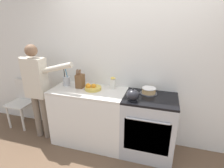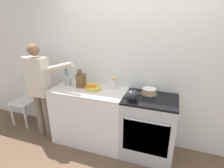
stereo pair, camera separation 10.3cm
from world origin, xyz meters
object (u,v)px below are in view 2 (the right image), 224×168
Objects in this scene: tea_kettle at (132,95)px; person_baker at (39,84)px; knife_block at (81,80)px; milk_carton at (113,83)px; utensil_crock at (68,80)px; layer_cake at (149,92)px; stove_range at (148,127)px; dining_chair at (26,98)px; fruit_bowl at (93,87)px.

tea_kettle is 0.13× the size of person_baker.
knife_block is 1.54× the size of milk_carton.
utensil_crock is 0.46m from person_baker.
milk_carton is (-0.56, 0.04, 0.05)m from layer_cake.
stove_range is 3.77× the size of layer_cake.
stove_range is at bearing -6.84° from person_baker.
stove_range is at bearing -25.58° from dining_chair.
knife_block is at bearing -176.68° from layer_cake.
person_baker is at bearing -171.63° from layer_cake.
knife_block reaches higher than fruit_bowl.
stove_range is at bearing -72.14° from layer_cake.
dining_chair is (-1.28, 0.07, -0.53)m from knife_block.
person_baker is at bearing -151.99° from utensil_crock.
stove_range is 1.06× the size of dining_chair.
stove_range is at bearing 32.92° from tea_kettle.
utensil_crock is at bearing 168.07° from tea_kettle.
fruit_bowl is (-0.89, 0.04, 0.49)m from stove_range.
person_baker is (-1.55, 0.02, -0.04)m from tea_kettle.
person_baker is at bearing -163.84° from knife_block.
utensil_crock is 0.35× the size of dining_chair.
fruit_bowl reaches higher than layer_cake.
tea_kettle is at bearing -40.57° from milk_carton.
stove_range is 1.47m from utensil_crock.
person_baker reaches higher than fruit_bowl.
person_baker is (-0.89, -0.16, -0.00)m from fruit_bowl.
milk_carton is (-0.37, 0.32, 0.02)m from tea_kettle.
tea_kettle is at bearing -13.84° from knife_block.
layer_cake is 0.34m from tea_kettle.
utensil_crock is at bearing 173.24° from fruit_bowl.
utensil_crock is at bearing 176.07° from stove_range.
knife_block is at bearing 171.49° from fruit_bowl.
layer_cake is (-0.04, 0.13, 0.50)m from stove_range.
knife_block reaches higher than layer_cake.
person_baker reaches higher than stove_range.
milk_carton reaches higher than stove_range.
person_baker is 1.83× the size of dining_chair.
layer_cake is 0.15× the size of person_baker.
utensil_crock is 1.55× the size of milk_carton.
knife_block reaches higher than stove_range.
fruit_bowl is at bearing -155.09° from milk_carton.
fruit_bowl is at bearing -8.51° from knife_block.
stove_range is at bearing -15.95° from milk_carton.
milk_carton is at bearing 164.05° from stove_range.
tea_kettle is at bearing -11.69° from person_baker.
dining_chair is at bearing -179.05° from milk_carton.
utensil_crock reaches higher than milk_carton.
knife_block is 0.35× the size of dining_chair.
tea_kettle is 0.91m from knife_block.
utensil_crock is at bearing 174.76° from knife_block.
milk_carton reaches higher than dining_chair.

